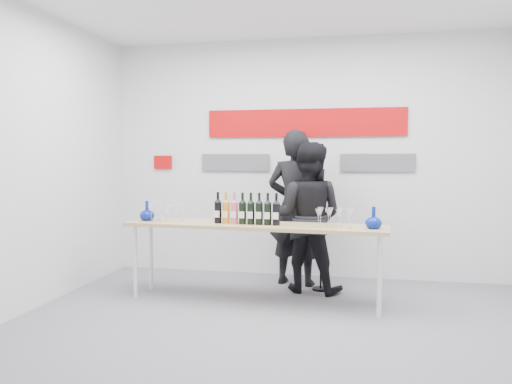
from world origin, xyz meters
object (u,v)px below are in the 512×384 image
presenter_right (308,217)px  mic_stand (321,246)px  tasting_table (254,230)px  presenter_left (295,208)px

presenter_right → mic_stand: size_ratio=1.01×
tasting_table → presenter_right: bearing=50.8°
presenter_left → mic_stand: bearing=155.8°
presenter_right → mic_stand: 0.37m
presenter_left → presenter_right: size_ratio=1.09×
tasting_table → presenter_left: bearing=71.4°
tasting_table → presenter_left: size_ratio=1.50×
tasting_table → mic_stand: (0.65, 0.60, -0.25)m
tasting_table → presenter_left: presenter_left is taller
tasting_table → presenter_right: size_ratio=1.65×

